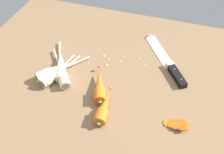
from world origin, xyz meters
The scene contains 11 objects.
ground_plane centered at (0.00, 0.00, -2.00)cm, with size 120.00×90.00×4.00cm, color brown.
chefs_knife centered at (16.18, 16.37, 0.65)cm, with size 22.19×30.67×4.18cm.
whole_carrot centered at (-2.58, -8.35, 2.10)cm, with size 9.08×17.79×4.20cm.
whole_carrot_second centered at (1.97, -16.86, 2.10)cm, with size 5.02×16.69×4.20cm.
parsnip_front centered at (-21.55, -5.74, 1.98)cm, with size 15.42×19.26×4.00cm.
parsnip_mid_left centered at (-20.60, -2.81, 1.98)cm, with size 13.21×22.23×4.00cm.
parsnip_mid_right centered at (-20.33, -6.57, 1.98)cm, with size 8.32×18.77×4.00cm.
parsnip_back centered at (-18.66, -6.10, 1.98)cm, with size 15.79×19.50×4.00cm.
parsnip_outer centered at (-21.49, -7.48, 1.98)cm, with size 6.61×19.68×4.00cm.
carrot_slice_stack centered at (25.76, -15.22, 0.86)cm, with size 7.93×4.19×2.59cm.
mince_crumbs centered at (-0.97, 8.84, 0.37)cm, with size 22.70×9.28×0.88cm.
Camera 1 is at (20.69, -66.32, 70.27)cm, focal length 41.68 mm.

